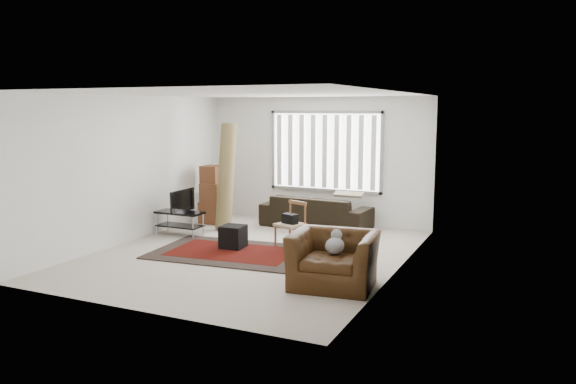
{
  "coord_description": "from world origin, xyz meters",
  "views": [
    {
      "loc": [
        4.44,
        -8.23,
        2.46
      ],
      "look_at": [
        0.52,
        0.35,
        1.05
      ],
      "focal_mm": 35.0,
      "sensor_mm": 36.0,
      "label": 1
    }
  ],
  "objects_px": {
    "tv_stand": "(180,218)",
    "moving_boxes": "(213,197)",
    "side_chair": "(291,222)",
    "armchair": "(334,256)",
    "sofa": "(316,207)"
  },
  "relations": [
    {
      "from": "tv_stand",
      "to": "moving_boxes",
      "type": "distance_m",
      "value": 1.3
    },
    {
      "from": "side_chair",
      "to": "armchair",
      "type": "xyz_separation_m",
      "value": [
        1.46,
        -1.78,
        -0.02
      ]
    },
    {
      "from": "sofa",
      "to": "tv_stand",
      "type": "bearing_deg",
      "value": 42.8
    },
    {
      "from": "sofa",
      "to": "side_chair",
      "type": "relative_size",
      "value": 2.78
    },
    {
      "from": "sofa",
      "to": "side_chair",
      "type": "bearing_deg",
      "value": 100.07
    },
    {
      "from": "sofa",
      "to": "armchair",
      "type": "xyz_separation_m",
      "value": [
        1.67,
        -3.53,
        0.0
      ]
    },
    {
      "from": "tv_stand",
      "to": "moving_boxes",
      "type": "height_order",
      "value": "moving_boxes"
    },
    {
      "from": "sofa",
      "to": "moving_boxes",
      "type": "bearing_deg",
      "value": 16.14
    },
    {
      "from": "armchair",
      "to": "side_chair",
      "type": "bearing_deg",
      "value": 122.53
    },
    {
      "from": "tv_stand",
      "to": "sofa",
      "type": "xyz_separation_m",
      "value": [
        2.15,
        1.79,
        0.1
      ]
    },
    {
      "from": "moving_boxes",
      "to": "tv_stand",
      "type": "bearing_deg",
      "value": -88.73
    },
    {
      "from": "sofa",
      "to": "side_chair",
      "type": "distance_m",
      "value": 1.77
    },
    {
      "from": "tv_stand",
      "to": "sofa",
      "type": "height_order",
      "value": "sofa"
    },
    {
      "from": "sofa",
      "to": "armchair",
      "type": "height_order",
      "value": "sofa"
    },
    {
      "from": "sofa",
      "to": "armchair",
      "type": "bearing_deg",
      "value": 118.42
    }
  ]
}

